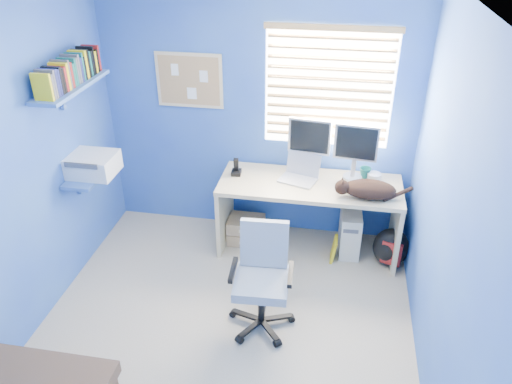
% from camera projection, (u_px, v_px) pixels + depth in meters
% --- Properties ---
extents(floor, '(3.00, 3.20, 0.00)m').
position_uv_depth(floor, '(224.00, 332.00, 4.01)').
color(floor, '#B4A993').
rests_on(floor, ground).
extents(ceiling, '(3.00, 3.20, 0.00)m').
position_uv_depth(ceiling, '(209.00, 5.00, 2.76)').
color(ceiling, white).
rests_on(ceiling, wall_back).
extents(wall_back, '(3.00, 0.01, 2.50)m').
position_uv_depth(wall_back, '(258.00, 114.00, 4.74)').
color(wall_back, '#2649B8').
rests_on(wall_back, ground).
extents(wall_left, '(0.01, 3.20, 2.50)m').
position_uv_depth(wall_left, '(16.00, 181.00, 3.61)').
color(wall_left, '#2649B8').
rests_on(wall_left, ground).
extents(wall_right, '(0.01, 3.20, 2.50)m').
position_uv_depth(wall_right, '(448.00, 220.00, 3.15)').
color(wall_right, '#2649B8').
rests_on(wall_right, ground).
extents(desk, '(1.69, 0.65, 0.74)m').
position_uv_depth(desk, '(308.00, 217.00, 4.81)').
color(desk, tan).
rests_on(desk, floor).
extents(laptop, '(0.39, 0.35, 0.22)m').
position_uv_depth(laptop, '(298.00, 170.00, 4.61)').
color(laptop, silver).
rests_on(laptop, desk).
extents(monitor_left, '(0.41, 0.17, 0.54)m').
position_uv_depth(monitor_left, '(309.00, 145.00, 4.71)').
color(monitor_left, silver).
rests_on(monitor_left, desk).
extents(monitor_right, '(0.41, 0.16, 0.54)m').
position_uv_depth(monitor_right, '(355.00, 152.00, 4.58)').
color(monitor_right, silver).
rests_on(monitor_right, desk).
extents(phone, '(0.10, 0.12, 0.17)m').
position_uv_depth(phone, '(236.00, 166.00, 4.74)').
color(phone, black).
rests_on(phone, desk).
extents(mug, '(0.10, 0.09, 0.10)m').
position_uv_depth(mug, '(365.00, 173.00, 4.70)').
color(mug, '#115B51').
rests_on(mug, desk).
extents(cd_spindle, '(0.13, 0.13, 0.07)m').
position_uv_depth(cd_spindle, '(374.00, 177.00, 4.66)').
color(cd_spindle, silver).
rests_on(cd_spindle, desk).
extents(cat, '(0.48, 0.29, 0.16)m').
position_uv_depth(cat, '(370.00, 189.00, 4.36)').
color(cat, black).
rests_on(cat, desk).
extents(tower_pc, '(0.21, 0.45, 0.45)m').
position_uv_depth(tower_pc, '(350.00, 230.00, 4.87)').
color(tower_pc, beige).
rests_on(tower_pc, floor).
extents(drawer_boxes, '(0.35, 0.28, 0.27)m').
position_uv_depth(drawer_boxes, '(246.00, 230.00, 5.03)').
color(drawer_boxes, tan).
rests_on(drawer_boxes, floor).
extents(yellow_book, '(0.03, 0.17, 0.24)m').
position_uv_depth(yellow_book, '(334.00, 249.00, 4.77)').
color(yellow_book, yellow).
rests_on(yellow_book, floor).
extents(backpack, '(0.40, 0.35, 0.39)m').
position_uv_depth(backpack, '(391.00, 247.00, 4.68)').
color(backpack, black).
rests_on(backpack, floor).
extents(office_chair, '(0.54, 0.54, 0.88)m').
position_uv_depth(office_chair, '(262.00, 291.00, 3.95)').
color(office_chair, black).
rests_on(office_chair, floor).
extents(window_blinds, '(1.15, 0.05, 1.10)m').
position_uv_depth(window_blinds, '(329.00, 89.00, 4.47)').
color(window_blinds, white).
rests_on(window_blinds, ground).
extents(corkboard, '(0.64, 0.02, 0.52)m').
position_uv_depth(corkboard, '(189.00, 81.00, 4.68)').
color(corkboard, tan).
rests_on(corkboard, ground).
extents(wall_shelves, '(0.42, 0.90, 1.05)m').
position_uv_depth(wall_shelves, '(80.00, 120.00, 4.13)').
color(wall_shelves, '#3E67AE').
rests_on(wall_shelves, ground).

